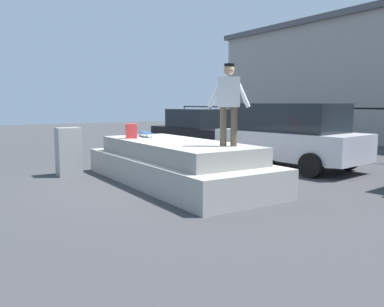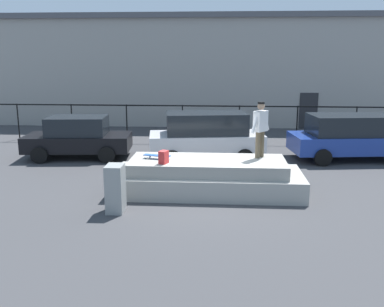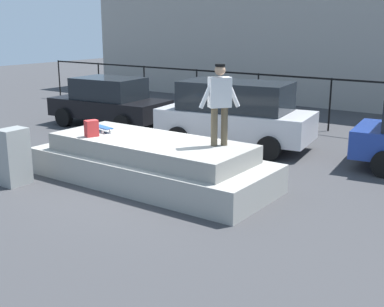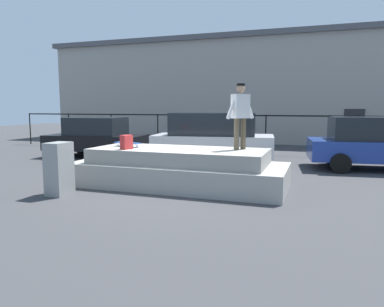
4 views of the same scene
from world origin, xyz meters
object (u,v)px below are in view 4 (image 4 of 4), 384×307
object	(u,v)px
car_blue_hatchback_far	(381,142)
utility_box	(59,169)
skateboard	(128,143)
car_silver_hatchback_mid	(213,137)
skateboarder	(240,112)
car_black_sedan_near	(96,137)
backpack	(126,142)

from	to	relation	value
car_blue_hatchback_far	utility_box	xyz separation A→B (m)	(-7.81, -6.44, -0.30)
skateboard	utility_box	distance (m)	2.06
car_silver_hatchback_mid	skateboarder	bearing A→B (deg)	-64.10
skateboard	car_silver_hatchback_mid	xyz separation A→B (m)	(1.32, 4.00, -0.12)
utility_box	car_black_sedan_near	bearing A→B (deg)	115.90
skateboard	backpack	bearing A→B (deg)	-63.35
car_black_sedan_near	car_silver_hatchback_mid	xyz separation A→B (m)	(5.13, -0.15, 0.14)
backpack	utility_box	bearing A→B (deg)	-19.53
backpack	car_black_sedan_near	size ratio (longest dim) A/B	0.09
skateboarder	skateboard	distance (m)	3.22
backpack	car_blue_hatchback_far	xyz separation A→B (m)	(6.71, 5.15, -0.25)
car_silver_hatchback_mid	backpack	bearing A→B (deg)	-103.08
skateboard	car_silver_hatchback_mid	bearing A→B (deg)	71.72
skateboarder	utility_box	size ratio (longest dim) A/B	1.34
skateboarder	car_black_sedan_near	distance (m)	7.90
utility_box	car_silver_hatchback_mid	bearing A→B (deg)	69.15
skateboarder	utility_box	xyz separation A→B (m)	(-3.91, -2.23, -1.35)
skateboard	car_blue_hatchback_far	distance (m)	8.37
car_black_sedan_near	car_silver_hatchback_mid	size ratio (longest dim) A/B	0.93
skateboarder	car_black_sedan_near	xyz separation A→B (m)	(-6.87, 3.74, -1.13)
skateboard	backpack	size ratio (longest dim) A/B	2.28
skateboard	backpack	xyz separation A→B (m)	(0.27, -0.53, 0.08)
skateboard	utility_box	world-z (taller)	utility_box
car_black_sedan_near	utility_box	distance (m)	6.67
backpack	car_silver_hatchback_mid	distance (m)	4.66
skateboard	car_blue_hatchback_far	size ratio (longest dim) A/B	0.18
skateboarder	car_blue_hatchback_far	distance (m)	5.84
skateboard	utility_box	size ratio (longest dim) A/B	0.67
skateboarder	backpack	xyz separation A→B (m)	(-2.80, -0.94, -0.79)
backpack	skateboard	bearing A→B (deg)	-132.19
skateboard	car_blue_hatchback_far	bearing A→B (deg)	33.51
skateboarder	car_black_sedan_near	size ratio (longest dim) A/B	0.40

